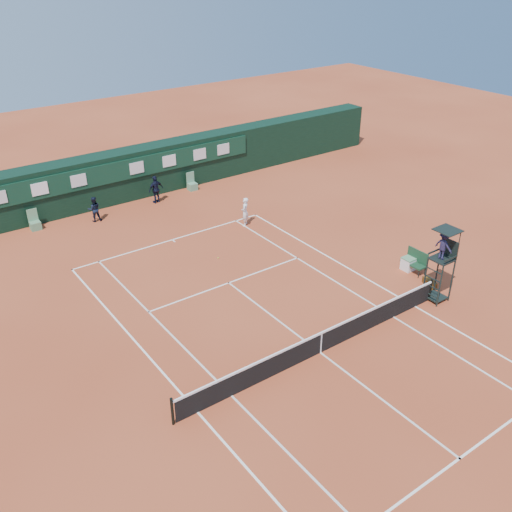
{
  "coord_description": "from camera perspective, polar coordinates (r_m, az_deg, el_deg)",
  "views": [
    {
      "loc": [
        -12.28,
        -12.77,
        13.75
      ],
      "look_at": [
        1.28,
        6.0,
        1.2
      ],
      "focal_mm": 40.0,
      "sensor_mm": 36.0,
      "label": 1
    }
  ],
  "objects": [
    {
      "name": "tennis_net",
      "position": [
        22.11,
        6.51,
        -8.53
      ],
      "size": [
        12.9,
        0.1,
        1.1
      ],
      "color": "black",
      "rests_on": "ground"
    },
    {
      "name": "ball_kid_right",
      "position": [
        35.28,
        -9.98,
        6.59
      ],
      "size": [
        1.06,
        0.58,
        1.71
      ],
      "primitive_type": "imported",
      "rotation": [
        0.0,
        0.0,
        3.31
      ],
      "color": "black",
      "rests_on": "ground"
    },
    {
      "name": "tennis_ball",
      "position": [
        28.67,
        -3.81,
        -0.18
      ],
      "size": [
        0.07,
        0.07,
        0.07
      ],
      "primitive_type": "sphere",
      "color": "#B6D431",
      "rests_on": "ground"
    },
    {
      "name": "linesman_chair_right",
      "position": [
        37.11,
        -6.41,
        7.06
      ],
      "size": [
        0.55,
        0.5,
        1.15
      ],
      "color": "#5E906B",
      "rests_on": "ground"
    },
    {
      "name": "tennis_bag",
      "position": [
        27.48,
        16.96,
        -2.58
      ],
      "size": [
        0.63,
        0.86,
        0.3
      ],
      "primitive_type": "cube",
      "rotation": [
        0.0,
        0.0,
        -0.41
      ],
      "color": "black",
      "rests_on": "ground"
    },
    {
      "name": "umpire_chair",
      "position": [
        25.39,
        18.22,
        0.53
      ],
      "size": [
        0.96,
        0.95,
        3.42
      ],
      "color": "black",
      "rests_on": "ground"
    },
    {
      "name": "cooler",
      "position": [
        28.45,
        14.99,
        -0.74
      ],
      "size": [
        0.57,
        0.57,
        0.65
      ],
      "color": "white",
      "rests_on": "ground"
    },
    {
      "name": "ground",
      "position": [
        22.42,
        6.44,
        -9.57
      ],
      "size": [
        90.0,
        90.0,
        0.0
      ],
      "primitive_type": "plane",
      "color": "#BB4E2C",
      "rests_on": "ground"
    },
    {
      "name": "linesman_chair_left",
      "position": [
        33.78,
        -21.23,
        3.0
      ],
      "size": [
        0.55,
        0.5,
        1.15
      ],
      "color": "#5B8C62",
      "rests_on": "ground"
    },
    {
      "name": "ball_kid_left",
      "position": [
        33.58,
        -15.88,
        4.53
      ],
      "size": [
        0.83,
        0.71,
        1.47
      ],
      "primitive_type": "imported",
      "rotation": [
        0.0,
        0.0,
        2.9
      ],
      "color": "black",
      "rests_on": "ground"
    },
    {
      "name": "back_wall",
      "position": [
        35.96,
        -13.79,
        7.73
      ],
      "size": [
        40.0,
        1.65,
        3.0
      ],
      "color": "black",
      "rests_on": "ground"
    },
    {
      "name": "player",
      "position": [
        31.78,
        -1.12,
        4.45
      ],
      "size": [
        0.7,
        0.7,
        1.64
      ],
      "primitive_type": "imported",
      "rotation": [
        0.0,
        0.0,
        3.91
      ],
      "color": "white",
      "rests_on": "ground"
    },
    {
      "name": "player_bench",
      "position": [
        28.26,
        15.64,
        -0.42
      ],
      "size": [
        0.55,
        1.2,
        1.1
      ],
      "color": "#173A23",
      "rests_on": "ground"
    },
    {
      "name": "court_lines",
      "position": [
        22.42,
        6.44,
        -9.56
      ],
      "size": [
        11.05,
        23.85,
        0.01
      ],
      "color": "white",
      "rests_on": "ground"
    }
  ]
}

